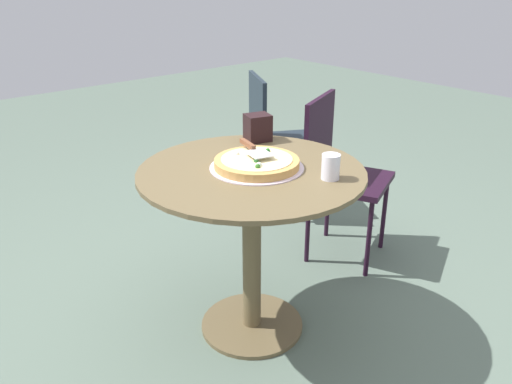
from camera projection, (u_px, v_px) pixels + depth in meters
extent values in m
plane|color=#56675A|center=(252.00, 326.00, 2.27)|extent=(10.00, 10.00, 0.00)
cylinder|color=brown|center=(251.00, 172.00, 1.98)|extent=(0.87, 0.87, 0.02)
cylinder|color=brown|center=(252.00, 253.00, 2.12)|extent=(0.08, 0.08, 0.69)
cylinder|color=brown|center=(252.00, 324.00, 2.26)|extent=(0.44, 0.44, 0.02)
cylinder|color=silver|center=(256.00, 167.00, 1.99)|extent=(0.36, 0.36, 0.00)
cylinder|color=tan|center=(256.00, 163.00, 1.99)|extent=(0.32, 0.32, 0.03)
cylinder|color=beige|center=(256.00, 158.00, 1.98)|extent=(0.27, 0.27, 0.00)
sphere|color=white|center=(259.00, 165.00, 1.90)|extent=(0.02, 0.02, 0.02)
sphere|color=#326723|center=(258.00, 166.00, 1.89)|extent=(0.02, 0.02, 0.02)
sphere|color=#227429|center=(256.00, 159.00, 1.96)|extent=(0.01, 0.01, 0.01)
sphere|color=silver|center=(237.00, 154.00, 2.02)|extent=(0.01, 0.01, 0.01)
sphere|color=#246A23|center=(268.00, 150.00, 2.05)|extent=(0.02, 0.02, 0.02)
sphere|color=#29642D|center=(257.00, 161.00, 1.94)|extent=(0.02, 0.02, 0.02)
cube|color=silver|center=(260.00, 154.00, 1.98)|extent=(0.10, 0.12, 0.00)
cube|color=brown|center=(248.00, 144.00, 2.06)|extent=(0.04, 0.11, 0.02)
cylinder|color=white|center=(331.00, 167.00, 1.87)|extent=(0.07, 0.07, 0.09)
cube|color=black|center=(258.00, 128.00, 2.28)|extent=(0.13, 0.12, 0.12)
cube|color=#1D2831|center=(286.00, 142.00, 3.20)|extent=(0.52, 0.52, 0.03)
cube|color=#1D2831|center=(257.00, 110.00, 3.08)|extent=(0.21, 0.35, 0.40)
cylinder|color=#1D2831|center=(303.00, 166.00, 3.47)|extent=(0.02, 0.02, 0.42)
cylinder|color=#1D2831|center=(318.00, 184.00, 3.18)|extent=(0.02, 0.02, 0.42)
cylinder|color=#1D2831|center=(255.00, 169.00, 3.41)|extent=(0.02, 0.02, 0.42)
cylinder|color=#1D2831|center=(266.00, 189.00, 3.11)|extent=(0.02, 0.02, 0.42)
cube|color=black|center=(350.00, 181.00, 2.66)|extent=(0.49, 0.49, 0.03)
cube|color=black|center=(319.00, 136.00, 2.64)|extent=(0.36, 0.17, 0.40)
cylinder|color=black|center=(384.00, 213.00, 2.81)|extent=(0.02, 0.02, 0.41)
cylinder|color=black|center=(369.00, 239.00, 2.55)|extent=(0.02, 0.02, 0.41)
cylinder|color=black|center=(328.00, 203.00, 2.94)|extent=(0.02, 0.02, 0.41)
cylinder|color=black|center=(308.00, 226.00, 2.68)|extent=(0.02, 0.02, 0.41)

